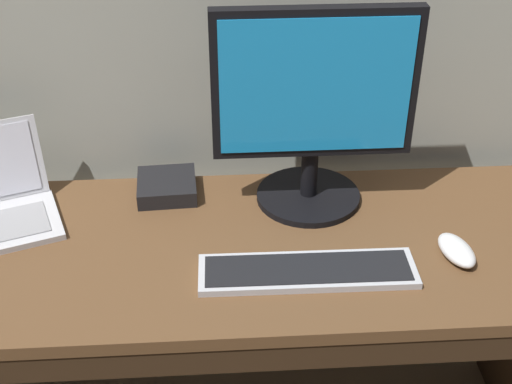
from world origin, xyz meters
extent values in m
cube|color=brown|center=(0.00, 0.00, 0.72)|extent=(1.77, 0.60, 0.03)
cube|color=#322113|center=(0.00, -0.28, 0.67)|extent=(1.70, 0.02, 0.07)
cylinder|color=black|center=(0.24, 0.17, 0.75)|extent=(0.26, 0.26, 0.02)
cylinder|color=black|center=(0.24, 0.17, 0.82)|extent=(0.04, 0.04, 0.13)
cube|color=black|center=(0.24, 0.16, 1.06)|extent=(0.47, 0.03, 0.35)
cube|color=#198CD8|center=(0.24, 0.14, 1.06)|extent=(0.43, 0.00, 0.32)
cube|color=#BCBCC1|center=(0.20, -0.12, 0.75)|extent=(0.47, 0.13, 0.02)
cube|color=black|center=(0.20, -0.12, 0.76)|extent=(0.44, 0.11, 0.00)
ellipsoid|color=white|center=(0.53, -0.08, 0.76)|extent=(0.09, 0.13, 0.04)
cube|color=black|center=(-0.12, 0.22, 0.76)|extent=(0.15, 0.15, 0.04)
camera|label=1|loc=(0.01, -1.26, 1.71)|focal=48.63mm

